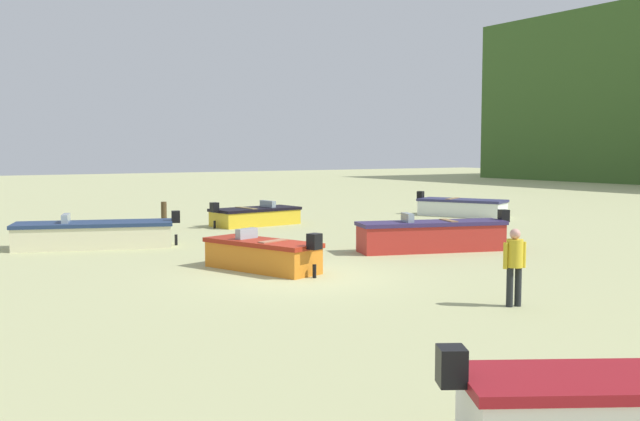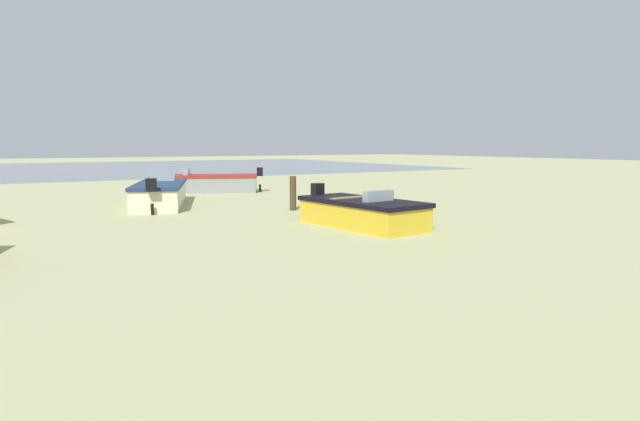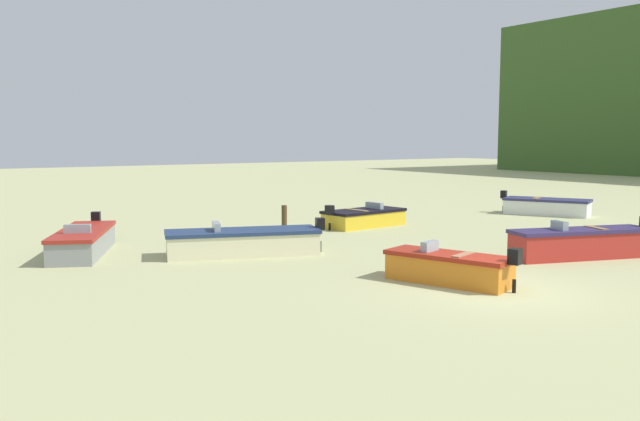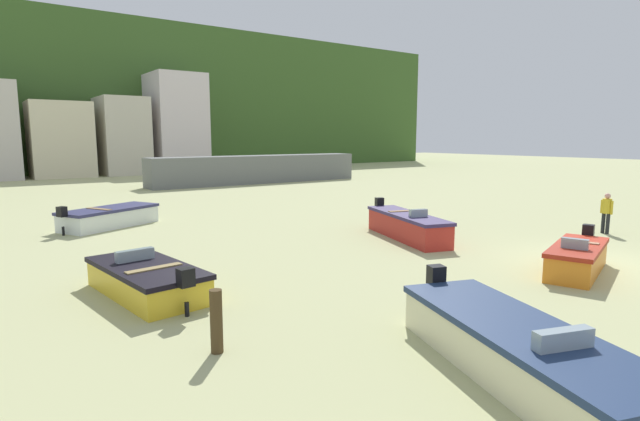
{
  "view_description": "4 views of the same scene",
  "coord_description": "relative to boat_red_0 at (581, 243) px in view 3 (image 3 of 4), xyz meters",
  "views": [
    {
      "loc": [
        15.73,
        -9.24,
        3.25
      ],
      "look_at": [
        -8.94,
        6.08,
        0.79
      ],
      "focal_mm": 40.83,
      "sensor_mm": 36.0,
      "label": 1
    },
    {
      "loc": [
        -3.87,
        16.43,
        2.23
      ],
      "look_at": [
        -9.8,
        6.27,
        0.74
      ],
      "focal_mm": 29.45,
      "sensor_mm": 36.0,
      "label": 2
    },
    {
      "loc": [
        11.42,
        -13.01,
        3.91
      ],
      "look_at": [
        -8.62,
        0.18,
        1.29
      ],
      "focal_mm": 37.7,
      "sensor_mm": 36.0,
      "label": 3
    },
    {
      "loc": [
        -15.43,
        -7.26,
        3.81
      ],
      "look_at": [
        -5.16,
        7.05,
        1.22
      ],
      "focal_mm": 27.94,
      "sensor_mm": 36.0,
      "label": 4
    }
  ],
  "objects": [
    {
      "name": "ground_plane",
      "position": [
        1.91,
        -5.91,
        -0.49
      ],
      "size": [
        160.0,
        160.0,
        0.0
      ],
      "primitive_type": "plane",
      "color": "tan"
    },
    {
      "name": "boat_red_0",
      "position": [
        0.0,
        0.0,
        0.0
      ],
      "size": [
        2.59,
        5.04,
        1.28
      ],
      "rotation": [
        0.0,
        0.0,
        2.83
      ],
      "color": "#B12B23",
      "rests_on": "ground"
    },
    {
      "name": "boat_yellow_1",
      "position": [
        -10.11,
        -1.18,
        -0.11
      ],
      "size": [
        2.1,
        4.12,
        1.06
      ],
      "rotation": [
        0.0,
        0.0,
        0.12
      ],
      "color": "gold",
      "rests_on": "ground"
    },
    {
      "name": "boat_white_2",
      "position": [
        -8.58,
        9.24,
        -0.07
      ],
      "size": [
        4.43,
        3.32,
        1.14
      ],
      "rotation": [
        0.0,
        0.0,
        5.18
      ],
      "color": "white",
      "rests_on": "ground"
    },
    {
      "name": "boat_grey_3",
      "position": [
        -9.67,
        -13.32,
        -0.07
      ],
      "size": [
        5.01,
        3.35,
        1.15
      ],
      "rotation": [
        0.0,
        0.0,
        4.28
      ],
      "color": "gray",
      "rests_on": "ground"
    },
    {
      "name": "boat_orange_4",
      "position": [
        0.41,
        -6.27,
        -0.07
      ],
      "size": [
        3.73,
        2.22,
        1.13
      ],
      "rotation": [
        0.0,
        0.0,
        1.89
      ],
      "color": "orange",
      "rests_on": "ground"
    },
    {
      "name": "boat_cream_6",
      "position": [
        -6.54,
        -8.91,
        -0.06
      ],
      "size": [
        3.18,
        5.35,
        1.17
      ],
      "rotation": [
        0.0,
        0.0,
        2.81
      ],
      "color": "beige",
      "rests_on": "ground"
    },
    {
      "name": "mooring_post_near_water",
      "position": [
        -10.1,
        -5.24,
        0.09
      ],
      "size": [
        0.22,
        0.22,
        1.16
      ],
      "primitive_type": "cylinder",
      "color": "#45351E",
      "rests_on": "ground"
    }
  ]
}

